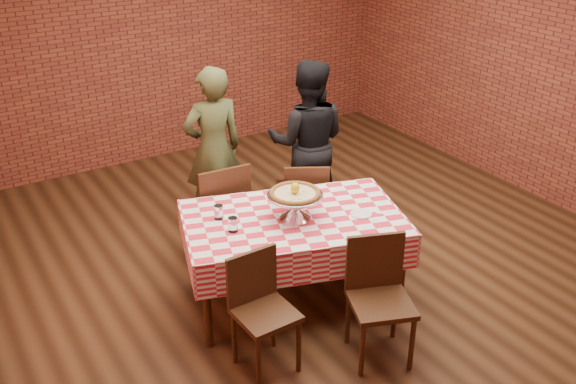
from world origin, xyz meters
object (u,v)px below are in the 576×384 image
object	(u,v)px
pizza	(295,194)
water_glass_left	(233,225)
diner_olive	(213,149)
condiment_caddy	(284,189)
chair_near_right	(381,304)
chair_near_left	(266,317)
diner_black	(307,142)
chair_far_left	(217,209)
water_glass_right	(219,212)
pizza_stand	(295,206)
chair_far_right	(305,203)
table	(293,259)

from	to	relation	value
pizza	water_glass_left	bearing A→B (deg)	173.43
water_glass_left	diner_olive	bearing A→B (deg)	69.69
pizza	condiment_caddy	world-z (taller)	pizza
chair_near_right	water_glass_left	bearing A→B (deg)	144.86
pizza	chair_near_left	world-z (taller)	pizza
pizza	diner_black	distance (m)	1.42
pizza	chair_far_left	size ratio (longest dim) A/B	0.41
water_glass_right	condiment_caddy	distance (m)	0.61
pizza_stand	water_glass_right	world-z (taller)	pizza_stand
chair_near_left	diner_black	distance (m)	2.27
pizza	pizza_stand	bearing A→B (deg)	0.00
condiment_caddy	diner_black	size ratio (longest dim) A/B	0.09
chair_far_right	table	bearing A→B (deg)	80.22
chair_far_left	condiment_caddy	bearing A→B (deg)	122.44
condiment_caddy	chair_near_left	world-z (taller)	condiment_caddy
pizza_stand	chair_near_right	size ratio (longest dim) A/B	0.48
pizza_stand	diner_black	distance (m)	1.42
water_glass_right	diner_black	size ratio (longest dim) A/B	0.07
table	chair_near_right	size ratio (longest dim) A/B	1.84
chair_near_left	diner_olive	size ratio (longest dim) A/B	0.54
table	chair_far_left	world-z (taller)	chair_far_left
chair_far_left	diner_olive	bearing A→B (deg)	-110.51
table	diner_olive	distance (m)	1.51
pizza	chair_near_left	size ratio (longest dim) A/B	0.45
pizza	chair_near_right	world-z (taller)	pizza
pizza_stand	condiment_caddy	xyz separation A→B (m)	(0.10, 0.33, -0.03)
water_glass_left	chair_near_left	world-z (taller)	water_glass_left
chair_far_right	diner_olive	bearing A→B (deg)	-27.02
water_glass_left	chair_near_right	distance (m)	1.20
chair_near_left	water_glass_left	bearing A→B (deg)	79.14
water_glass_right	diner_olive	bearing A→B (deg)	66.02
pizza	chair_far_left	xyz separation A→B (m)	(-0.22, 0.92, -0.49)
diner_olive	condiment_caddy	bearing A→B (deg)	98.36
pizza_stand	pizza	xyz separation A→B (m)	(-0.00, 0.00, 0.10)
chair_far_left	chair_near_left	bearing A→B (deg)	79.58
water_glass_left	chair_far_right	world-z (taller)	water_glass_left
table	condiment_caddy	bearing A→B (deg)	71.43
condiment_caddy	water_glass_left	bearing A→B (deg)	-135.71
water_glass_left	chair_far_right	size ratio (longest dim) A/B	0.13
chair_near_right	chair_far_right	bearing A→B (deg)	96.59
condiment_caddy	chair_near_right	bearing A→B (deg)	-68.46
pizza	water_glass_left	distance (m)	0.52
water_glass_left	chair_near_right	xyz separation A→B (m)	(0.64, -0.95, -0.37)
pizza_stand	chair_far_left	size ratio (longest dim) A/B	0.46
condiment_caddy	diner_olive	distance (m)	1.13
chair_far_left	chair_near_right	bearing A→B (deg)	104.98
pizza_stand	diner_black	xyz separation A→B (m)	(0.85, 1.13, -0.05)
pizza_stand	water_glass_right	xyz separation A→B (m)	(-0.50, 0.28, -0.04)
table	water_glass_right	bearing A→B (deg)	151.50
chair_near_left	diner_black	bearing A→B (deg)	47.35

